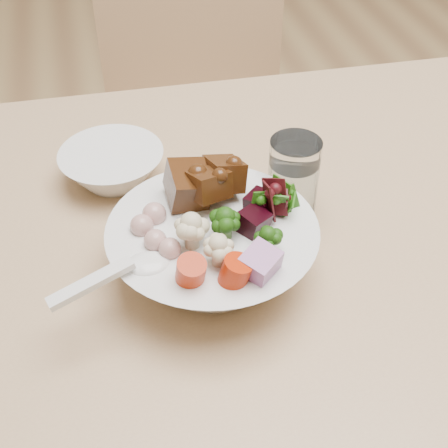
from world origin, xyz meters
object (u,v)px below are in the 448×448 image
at_px(chair_far, 198,130).
at_px(water_glass, 293,181).
at_px(food_bowl, 214,246).
at_px(dining_table, 397,266).
at_px(side_bowl, 113,167).

height_order(chair_far, water_glass, chair_far).
relative_size(chair_far, food_bowl, 3.58).
height_order(food_bowl, water_glass, food_bowl).
xyz_separation_m(dining_table, water_glass, (-0.13, 0.06, 0.11)).
height_order(water_glass, side_bowl, water_glass).
relative_size(dining_table, chair_far, 1.78).
relative_size(dining_table, food_bowl, 6.38).
distance_m(food_bowl, water_glass, 0.14).
xyz_separation_m(water_glass, side_bowl, (-0.21, 0.11, -0.03)).
relative_size(water_glass, side_bowl, 0.77).
height_order(dining_table, water_glass, water_glass).
distance_m(chair_far, food_bowl, 0.66).
height_order(chair_far, side_bowl, chair_far).
xyz_separation_m(food_bowl, side_bowl, (-0.09, 0.19, -0.02)).
bearing_deg(side_bowl, water_glass, -28.95).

